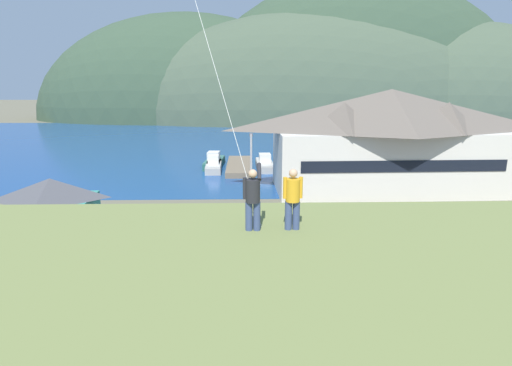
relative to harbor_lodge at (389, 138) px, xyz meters
name	(u,v)px	position (x,y,z in m)	size (l,w,h in m)	color
ground_plane	(263,289)	(-13.89, -21.17, -5.59)	(600.00, 600.00, 0.00)	#66604C
parking_lot_pad	(260,252)	(-13.89, -16.17, -5.54)	(40.00, 20.00, 0.10)	slate
bay_water	(250,141)	(-13.89, 38.83, -5.58)	(360.00, 84.00, 0.03)	navy
far_hill_west_ridge	(188,118)	(-34.50, 99.66, -5.59)	(99.57, 56.19, 67.81)	#334733
far_hill_east_peak	(318,120)	(8.18, 87.78, -5.59)	(127.22, 48.71, 65.63)	#42513D
far_hill_center_saddle	(357,119)	(22.35, 93.63, -5.59)	(112.14, 48.01, 87.54)	#334733
far_hill_far_shoulder	(461,120)	(55.31, 89.57, -5.59)	(84.65, 50.36, 59.90)	#42513D
harbor_lodge	(389,138)	(0.00, 0.00, 0.00)	(24.77, 10.72, 10.51)	beige
storage_shed_near_lot	(53,208)	(-28.56, -13.48, -3.23)	(6.20, 5.10, 4.55)	#338475
wharf_dock	(239,166)	(-15.71, 11.84, -5.24)	(3.20, 12.28, 0.70)	#70604C
moored_boat_wharfside	(214,166)	(-19.00, 10.41, -4.87)	(2.12, 6.12, 2.16)	#A8A399
moored_boat_outer_mooring	(265,164)	(-12.33, 11.28, -4.87)	(2.26, 6.62, 2.16)	#A8A399
moored_boat_inner_slip	(214,162)	(-19.14, 13.16, -4.87)	(2.64, 6.94, 2.16)	#23564C
parked_car_mid_row_far	(334,233)	(-8.78, -15.52, -4.53)	(4.35, 2.37, 1.82)	#B28923
parked_car_corner_spot	(171,225)	(-20.28, -13.54, -4.53)	(4.22, 2.09, 1.82)	#9EA3A8
parked_car_front_row_silver	(236,225)	(-15.52, -13.72, -4.53)	(4.29, 2.24, 1.82)	#B28923
parked_car_mid_row_near	(246,266)	(-14.85, -20.51, -4.53)	(4.27, 2.19, 1.82)	slate
parking_light_pole	(251,173)	(-14.40, -10.61, -1.36)	(0.24, 0.78, 7.19)	#ADADB2
person_kite_flyer	(253,197)	(-14.62, -30.66, 2.29)	(0.51, 0.66, 1.86)	#384770
person_companion	(293,197)	(-13.51, -30.62, 2.28)	(0.55, 0.40, 1.74)	#384770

